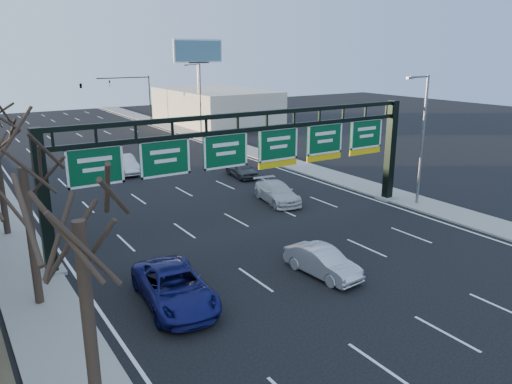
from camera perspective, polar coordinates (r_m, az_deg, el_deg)
ground at (r=24.86m, az=9.69°, el=-9.52°), size 160.00×160.00×0.00m
sidewalk_right at (r=47.23m, az=4.94°, el=2.97°), size 3.00×120.00×0.12m
lane_markings at (r=40.90m, az=-9.43°, el=0.70°), size 21.60×120.00×0.01m
sign_gantry at (r=29.54m, az=-0.13°, el=4.28°), size 24.60×1.20×7.20m
building_right_distant at (r=75.67m, az=-4.72°, el=9.72°), size 12.00×20.00×5.00m
tree_near at (r=13.01m, az=-20.07°, el=1.17°), size 3.60×3.60×8.86m
tree_gantry at (r=21.80m, az=-25.48°, el=5.22°), size 3.60×3.60×8.48m
streetlight_near at (r=36.19m, az=18.42°, el=6.36°), size 2.15×0.22×9.00m
streetlight_far at (r=63.14m, az=-6.53°, el=10.81°), size 2.15×0.22×9.00m
billboard_right at (r=68.50m, az=-6.60°, el=14.53°), size 7.00×0.50×12.00m
traffic_signal_mast at (r=74.60m, az=-16.58°, el=11.35°), size 10.16×0.54×7.00m
car_blue_suv at (r=22.05m, az=-9.29°, el=-10.67°), size 3.22×5.95×1.59m
car_silver_sedan at (r=24.63m, az=7.61°, el=-7.92°), size 1.83×4.30×1.38m
car_white_wagon at (r=35.92m, az=2.43°, el=-0.05°), size 2.80×5.18×1.43m
car_grey_far at (r=43.13m, az=-1.66°, el=2.66°), size 2.12×4.28×1.40m
car_silver_distant at (r=45.92m, az=-14.79°, el=3.06°), size 1.84×4.86×1.58m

